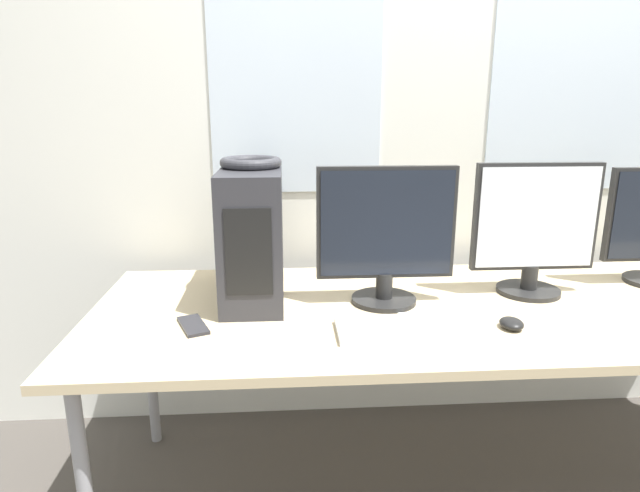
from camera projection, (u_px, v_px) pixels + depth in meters
wall_back at (433, 101)px, 2.14m from camera, size 8.00×0.07×2.70m
desk at (469, 315)px, 1.76m from camera, size 2.45×0.88×0.71m
pc_tower at (253, 233)px, 1.79m from camera, size 0.20×0.49×0.44m
headphones at (251, 162)px, 1.73m from camera, size 0.20×0.20×0.03m
monitor_main at (386, 235)px, 1.72m from camera, size 0.45×0.21×0.45m
monitor_right_near at (535, 229)px, 1.80m from camera, size 0.43×0.21×0.45m
keyboard at (416, 329)px, 1.54m from camera, size 0.46×0.17×0.02m
mouse at (512, 323)px, 1.56m from camera, size 0.07×0.08×0.03m
cell_phone at (193, 325)px, 1.58m from camera, size 0.12×0.16×0.01m
paper_sheet_left at (447, 330)px, 1.55m from camera, size 0.23×0.31×0.00m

